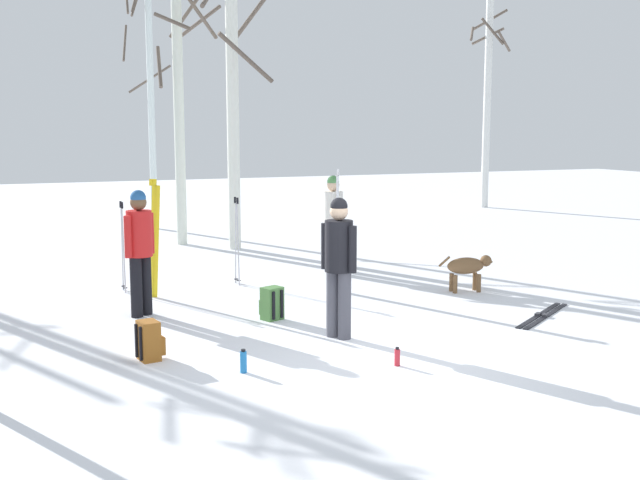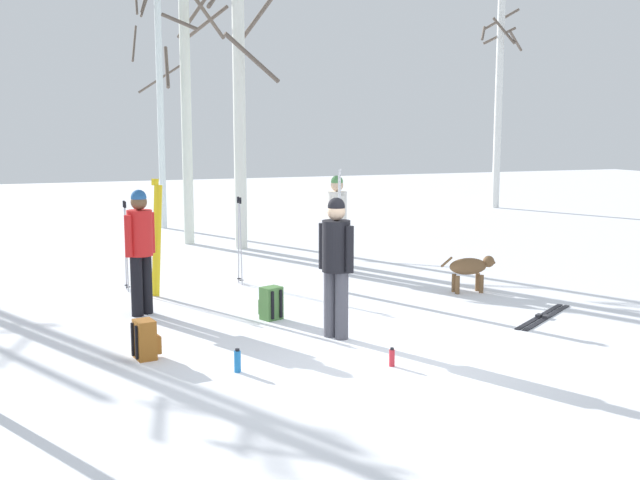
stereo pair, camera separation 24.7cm
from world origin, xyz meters
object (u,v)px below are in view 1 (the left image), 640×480
at_px(ski_pair_lying_0, 543,315).
at_px(water_bottle_0, 397,357).
at_px(person_0, 339,258).
at_px(ski_pair_planted_0, 155,239).
at_px(water_bottle_1, 243,362).
at_px(birch_tree_5, 233,94).
at_px(birch_tree_4, 180,108).
at_px(birch_tree_3, 149,101).
at_px(birch_tree_6, 488,85).
at_px(dog, 468,267).
at_px(person_1, 140,244).
at_px(ski_poles_0, 123,244).
at_px(backpack_0, 149,341).
at_px(ski_pair_planted_2, 338,232).
at_px(ski_poles_1, 237,238).
at_px(person_2, 333,218).
at_px(backpack_1, 272,304).

relative_size(ski_pair_lying_0, water_bottle_0, 7.31).
distance_m(person_0, ski_pair_planted_0, 3.52).
distance_m(water_bottle_0, water_bottle_1, 1.65).
bearing_deg(birch_tree_5, birch_tree_4, 129.60).
height_order(birch_tree_3, birch_tree_6, birch_tree_6).
bearing_deg(dog, ski_pair_lying_0, -88.16).
distance_m(ski_pair_planted_0, water_bottle_1, 4.07).
bearing_deg(ski_pair_lying_0, birch_tree_4, 110.10).
relative_size(person_1, birch_tree_3, 0.27).
relative_size(ski_poles_0, birch_tree_6, 0.19).
relative_size(backpack_0, birch_tree_5, 0.07).
bearing_deg(water_bottle_1, birch_tree_4, 81.16).
bearing_deg(ski_pair_planted_2, backpack_0, -143.72).
xyz_separation_m(ski_pair_planted_2, birch_tree_6, (9.50, 9.95, 2.89)).
bearing_deg(water_bottle_0, ski_poles_0, 113.03).
relative_size(backpack_0, birch_tree_6, 0.06).
distance_m(person_1, ski_poles_0, 1.71).
bearing_deg(birch_tree_5, ski_poles_1, -105.89).
bearing_deg(ski_poles_1, water_bottle_0, -86.10).
relative_size(person_0, water_bottle_1, 6.80).
bearing_deg(backpack_0, ski_poles_1, 60.24).
distance_m(dog, birch_tree_3, 10.39).
height_order(person_2, birch_tree_3, birch_tree_3).
bearing_deg(person_0, ski_pair_planted_0, 117.52).
xyz_separation_m(water_bottle_1, birch_tree_6, (12.03, 13.24, 3.72)).
distance_m(person_2, ski_pair_lying_0, 4.31).
distance_m(person_1, ski_pair_planted_2, 3.10).
height_order(ski_pair_planted_0, birch_tree_3, birch_tree_3).
xyz_separation_m(ski_poles_0, water_bottle_1, (0.53, -4.61, -0.63)).
height_order(water_bottle_1, birch_tree_6, birch_tree_6).
distance_m(ski_pair_lying_0, backpack_0, 5.30).
bearing_deg(ski_pair_planted_0, ski_poles_0, 121.82).
xyz_separation_m(ski_pair_planted_2, birch_tree_4, (-1.11, 5.85, 1.99)).
bearing_deg(water_bottle_1, person_1, 100.71).
relative_size(backpack_0, birch_tree_4, 0.08).
xyz_separation_m(birch_tree_3, birch_tree_5, (0.99, -3.97, 0.04)).
height_order(backpack_1, water_bottle_1, backpack_1).
distance_m(person_1, birch_tree_6, 16.53).
relative_size(ski_pair_planted_2, birch_tree_4, 0.34).
height_order(dog, birch_tree_5, birch_tree_5).
xyz_separation_m(person_1, ski_pair_planted_2, (3.08, 0.38, -0.03)).
xyz_separation_m(backpack_0, birch_tree_4, (2.24, 8.31, 2.73)).
bearing_deg(ski_pair_planted_0, water_bottle_0, -68.31).
bearing_deg(water_bottle_0, ski_pair_planted_0, 111.69).
bearing_deg(backpack_1, ski_pair_planted_0, 120.80).
bearing_deg(dog, person_1, 175.76).
bearing_deg(birch_tree_6, ski_pair_planted_0, -142.80).
xyz_separation_m(backpack_1, birch_tree_6, (11.02, 11.21, 3.63)).
bearing_deg(dog, water_bottle_0, -133.71).
relative_size(water_bottle_1, birch_tree_6, 0.03).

